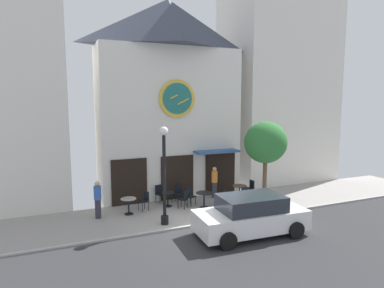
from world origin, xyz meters
The scene contains 20 objects.
ground_plane centered at (0.00, -1.42, -0.02)m, with size 29.44×10.98×0.13m.
clock_building centered at (0.43, 5.27, 5.42)m, with size 7.60×3.76×10.43m.
neighbor_building_right centered at (8.35, 6.37, 7.62)m, with size 6.74×4.63×15.24m.
street_lamp centered at (-1.34, 0.77, 2.09)m, with size 0.36×0.36×4.11m.
street_tree centered at (3.85, 1.09, 3.15)m, with size 2.10×1.89×4.17m.
cafe_table_near_curb centered at (-2.47, 2.58, 0.52)m, with size 0.71×0.71×0.74m.
cafe_table_near_door centered at (-0.45, 2.97, 0.48)m, with size 0.64×0.64×0.72m.
cafe_table_rightmost centered at (1.09, 2.10, 0.56)m, with size 0.77×0.77×0.75m.
cafe_table_leftmost centered at (3.39, 2.63, 0.54)m, with size 0.75×0.75×0.74m.
cafe_chair_near_lamp centered at (3.17, 1.84, 0.53)m, with size 0.45×0.45×0.90m.
cafe_chair_near_tree centered at (0.60, 2.75, 0.53)m, with size 0.53×0.53×0.90m.
cafe_chair_corner centered at (1.90, 1.81, 0.53)m, with size 0.47×0.47×0.90m.
cafe_chair_left_end centered at (-0.63, 3.74, 0.53)m, with size 0.51×0.51×0.90m.
cafe_chair_under_awning centered at (0.17, 2.35, 0.53)m, with size 0.56×0.56×0.90m.
cafe_chair_by_entrance centered at (0.22, 3.45, 0.53)m, with size 0.56×0.56×0.90m.
cafe_chair_right_end centered at (4.18, 2.83, 0.53)m, with size 0.43×0.43×0.90m.
cafe_chair_outer centered at (-1.64, 2.87, 0.53)m, with size 0.50×0.50×0.90m.
pedestrian_blue centered at (-3.82, 2.59, 0.86)m, with size 0.44×0.44×1.67m.
pedestrian_orange centered at (2.31, 3.41, 0.86)m, with size 0.45×0.45×1.67m.
parked_car_white centered at (1.37, -1.57, 0.76)m, with size 4.37×2.17×1.55m.
Camera 1 is at (-5.53, -12.11, 5.14)m, focal length 31.32 mm.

